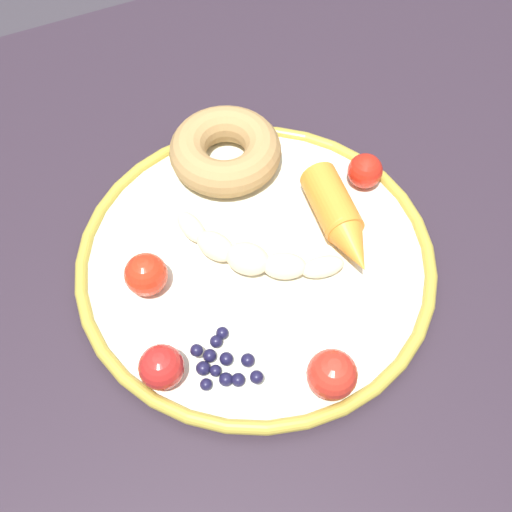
# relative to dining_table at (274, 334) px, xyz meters

# --- Properties ---
(ground_plane) EXTENTS (6.00, 6.00, 0.00)m
(ground_plane) POSITION_rel_dining_table_xyz_m (0.00, 0.00, -0.67)
(ground_plane) COLOR #38333B
(dining_table) EXTENTS (1.24, 0.98, 0.75)m
(dining_table) POSITION_rel_dining_table_xyz_m (0.00, 0.00, 0.00)
(dining_table) COLOR #2D222D
(dining_table) RESTS_ON ground_plane
(plate) EXTENTS (0.34, 0.34, 0.02)m
(plate) POSITION_rel_dining_table_xyz_m (0.00, 0.04, 0.09)
(plate) COLOR silver
(plate) RESTS_ON dining_table
(banana) EXTENTS (0.13, 0.12, 0.03)m
(banana) POSITION_rel_dining_table_xyz_m (-0.01, 0.04, 0.10)
(banana) COLOR beige
(banana) RESTS_ON plate
(carrot_orange) EXTENTS (0.05, 0.13, 0.04)m
(carrot_orange) POSITION_rel_dining_table_xyz_m (0.08, 0.03, 0.11)
(carrot_orange) COLOR orange
(carrot_orange) RESTS_ON plate
(donut) EXTENTS (0.14, 0.14, 0.04)m
(donut) POSITION_rel_dining_table_xyz_m (0.02, 0.16, 0.11)
(donut) COLOR #A9804C
(donut) RESTS_ON plate
(blueberry_pile) EXTENTS (0.05, 0.06, 0.02)m
(blueberry_pile) POSITION_rel_dining_table_xyz_m (-0.07, -0.04, 0.10)
(blueberry_pile) COLOR #191638
(blueberry_pile) RESTS_ON plate
(tomato_near) EXTENTS (0.04, 0.04, 0.04)m
(tomato_near) POSITION_rel_dining_table_xyz_m (0.00, -0.10, 0.11)
(tomato_near) COLOR red
(tomato_near) RESTS_ON plate
(tomato_mid) EXTENTS (0.04, 0.04, 0.04)m
(tomato_mid) POSITION_rel_dining_table_xyz_m (-0.10, 0.06, 0.11)
(tomato_mid) COLOR red
(tomato_mid) RESTS_ON plate
(tomato_far) EXTENTS (0.04, 0.04, 0.04)m
(tomato_far) POSITION_rel_dining_table_xyz_m (0.14, 0.08, 0.11)
(tomato_far) COLOR red
(tomato_far) RESTS_ON plate
(tomato_extra) EXTENTS (0.04, 0.04, 0.04)m
(tomato_extra) POSITION_rel_dining_table_xyz_m (-0.12, -0.03, 0.11)
(tomato_extra) COLOR red
(tomato_extra) RESTS_ON plate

